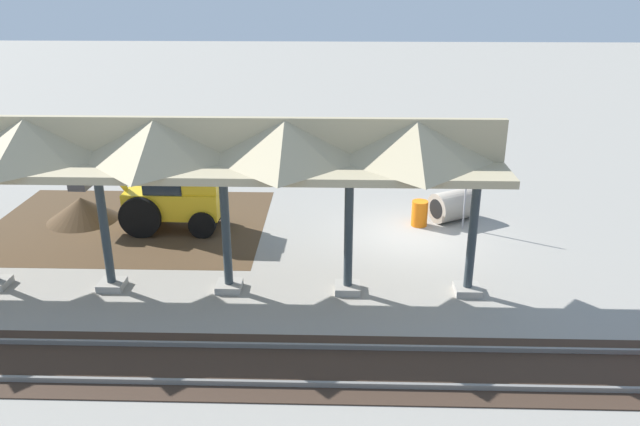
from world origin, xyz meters
TOP-DOWN VIEW (x-y plane):
  - ground_plane at (0.00, 0.00)m, footprint 120.00×120.00m
  - dirt_work_zone at (9.83, -0.74)m, footprint 9.53×7.00m
  - platform_canopy at (8.83, 3.91)m, footprint 21.08×3.20m
  - rail_tracks at (0.00, 7.53)m, footprint 60.00×2.58m
  - stop_sign at (-1.83, -0.71)m, footprint 0.69×0.37m
  - backhoe at (8.21, -0.38)m, footprint 5.07×1.76m
  - dirt_mound at (11.60, -1.10)m, footprint 5.01×5.01m
  - concrete_pipe at (-1.57, -1.51)m, footprint 1.78×1.64m
  - traffic_barrel at (-0.36, -0.95)m, footprint 0.56×0.56m

SIDE VIEW (x-z plane):
  - ground_plane at x=0.00m, z-range 0.00..0.00m
  - dirt_mound at x=11.60m, z-range -0.85..0.85m
  - dirt_work_zone at x=9.83m, z-range 0.00..0.01m
  - rail_tracks at x=0.00m, z-range -0.05..0.10m
  - traffic_barrel at x=-0.36m, z-range 0.00..0.90m
  - concrete_pipe at x=-1.57m, z-range 0.00..1.08m
  - backhoe at x=8.21m, z-range -0.14..2.68m
  - stop_sign at x=-1.83m, z-range 0.54..2.95m
  - platform_canopy at x=8.83m, z-range 1.72..6.62m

